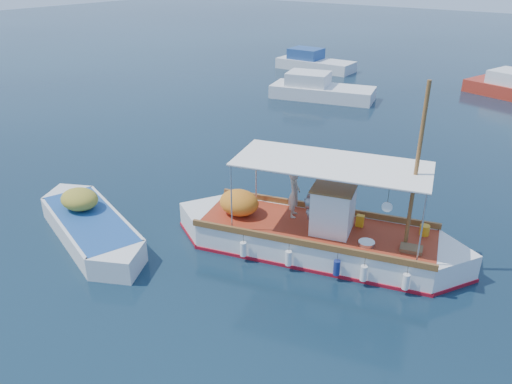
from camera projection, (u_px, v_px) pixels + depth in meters
The scene contains 5 objects.
ground at pixel (295, 255), 15.17m from camera, with size 160.00×160.00×0.00m, color black.
fishing_caique at pixel (314, 237), 15.21m from camera, with size 8.97×4.25×5.68m.
dinghy at pixel (90, 227), 16.07m from camera, with size 6.14×3.22×1.58m.
bg_boat_nw at pixel (319, 91), 31.70m from camera, with size 6.82×3.95×1.80m.
bg_boat_far_w at pixel (313, 63), 39.71m from camera, with size 6.18×2.49×1.80m.
Camera 1 is at (6.61, -11.12, 8.25)m, focal length 35.00 mm.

